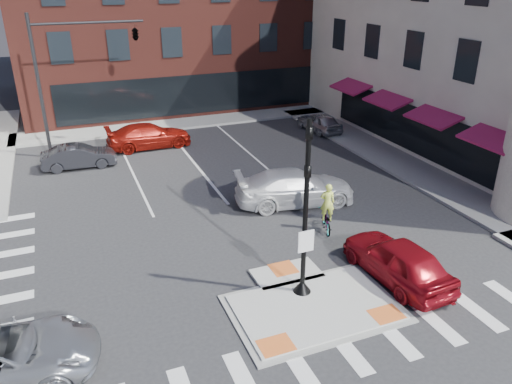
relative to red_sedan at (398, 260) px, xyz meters
name	(u,v)px	position (x,y,z in m)	size (l,w,h in m)	color
ground	(307,301)	(-3.50, 0.00, -0.77)	(120.00, 120.00, 0.00)	#28282B
refuge_island	(311,304)	(-3.50, -0.26, -0.72)	(5.40, 4.65, 0.13)	gray
sidewalk_e	(395,159)	(7.30, 10.00, -0.70)	(3.00, 24.00, 0.15)	gray
sidewalk_n	(205,120)	(-0.50, 22.00, -0.70)	(26.00, 3.00, 0.15)	gray
building_n	(166,0)	(-0.50, 31.99, 7.03)	(24.40, 18.40, 15.50)	#55211A
building_far_left	(69,18)	(-7.50, 52.00, 4.23)	(10.00, 12.00, 10.00)	slate
building_far_right	(176,5)	(5.50, 54.00, 5.23)	(12.00, 12.00, 12.00)	brown
signal_pole	(305,233)	(-3.50, 0.40, 1.58)	(0.60, 0.60, 5.98)	black
mast_arm_signal	(110,44)	(-6.97, 18.00, 5.43)	(6.10, 2.24, 8.00)	black
red_sedan	(398,260)	(0.00, 0.00, 0.00)	(1.83, 4.54, 1.55)	maroon
white_pickup	(295,187)	(-0.56, 7.00, 0.03)	(2.26, 5.56, 1.61)	white
bg_car_dark	(79,156)	(-9.56, 15.62, -0.12)	(1.37, 3.94, 1.30)	#28282D
bg_car_silver	(319,122)	(6.00, 16.70, -0.12)	(1.55, 3.84, 1.31)	#AFB1B7
bg_car_red	(149,136)	(-5.30, 17.65, -0.03)	(2.08, 5.10, 1.48)	maroon
cyclist	(327,215)	(-0.50, 4.13, -0.07)	(1.09, 1.73, 2.09)	#3F3F44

